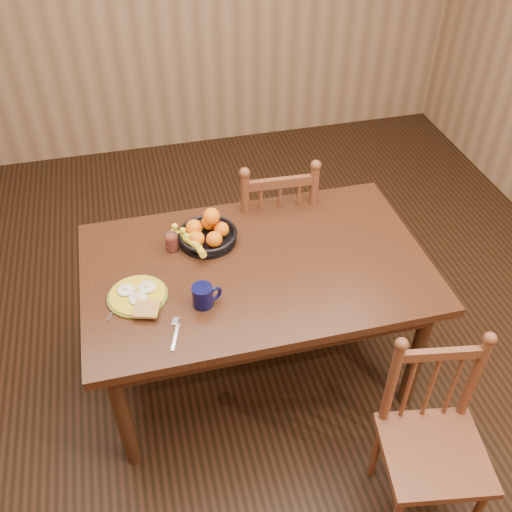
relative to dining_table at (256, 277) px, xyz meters
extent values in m
cube|color=black|center=(0.00, 0.00, -0.67)|extent=(4.50, 5.00, 0.01)
cube|color=black|center=(0.00, 0.00, 0.06)|extent=(1.60, 1.00, 0.04)
cube|color=black|center=(0.00, 0.42, -0.01)|extent=(1.40, 0.04, 0.10)
cube|color=black|center=(0.00, -0.42, -0.01)|extent=(1.40, 0.04, 0.10)
cube|color=black|center=(0.72, 0.00, -0.01)|extent=(0.04, 0.84, 0.10)
cube|color=black|center=(-0.72, 0.00, -0.01)|extent=(0.04, 0.84, 0.10)
cylinder|color=black|center=(-0.70, -0.40, -0.31)|extent=(0.07, 0.07, 0.70)
cylinder|color=black|center=(0.70, -0.40, -0.31)|extent=(0.07, 0.07, 0.70)
cylinder|color=black|center=(-0.70, 0.40, -0.31)|extent=(0.07, 0.07, 0.70)
cylinder|color=black|center=(0.70, 0.40, -0.31)|extent=(0.07, 0.07, 0.70)
cube|color=#502A18|center=(0.24, 0.60, -0.21)|extent=(0.47, 0.45, 0.04)
cylinder|color=#502A18|center=(0.43, 0.76, -0.45)|extent=(0.04, 0.04, 0.44)
cylinder|color=#502A18|center=(0.06, 0.78, -0.45)|extent=(0.04, 0.04, 0.44)
cylinder|color=#502A18|center=(0.41, 0.42, -0.45)|extent=(0.04, 0.04, 0.44)
cylinder|color=#502A18|center=(0.05, 0.44, -0.45)|extent=(0.04, 0.04, 0.44)
cylinder|color=#502A18|center=(0.41, 0.40, 0.05)|extent=(0.04, 0.04, 0.53)
cylinder|color=#502A18|center=(0.05, 0.42, 0.05)|extent=(0.04, 0.04, 0.53)
cylinder|color=#502A18|center=(0.23, 0.41, 0.00)|extent=(0.02, 0.02, 0.40)
cube|color=#502A18|center=(0.23, 0.41, 0.24)|extent=(0.37, 0.05, 0.05)
cube|color=#502A18|center=(0.51, -0.92, -0.25)|extent=(0.47, 0.45, 0.04)
cylinder|color=#502A18|center=(0.37, -0.74, -0.47)|extent=(0.03, 0.03, 0.40)
cylinder|color=#502A18|center=(0.70, -0.80, -0.47)|extent=(0.03, 0.03, 0.40)
cylinder|color=#502A18|center=(0.37, -0.72, 0.00)|extent=(0.04, 0.04, 0.48)
cylinder|color=#502A18|center=(0.70, -0.78, 0.00)|extent=(0.04, 0.04, 0.48)
cylinder|color=#502A18|center=(0.54, -0.75, -0.05)|extent=(0.02, 0.02, 0.37)
cube|color=#502A18|center=(0.54, -0.75, 0.16)|extent=(0.33, 0.08, 0.05)
cylinder|color=#59601E|center=(-0.55, -0.09, 0.09)|extent=(0.26, 0.26, 0.01)
cylinder|color=gold|center=(-0.55, -0.09, 0.10)|extent=(0.24, 0.24, 0.01)
ellipsoid|color=silver|center=(-0.60, -0.05, 0.11)|extent=(0.08, 0.08, 0.01)
cube|color=#F2E08C|center=(-0.60, -0.05, 0.12)|extent=(0.02, 0.02, 0.01)
ellipsoid|color=silver|center=(-0.51, -0.06, 0.11)|extent=(0.08, 0.08, 0.01)
cube|color=#F2E08C|center=(-0.51, -0.06, 0.12)|extent=(0.02, 0.02, 0.01)
ellipsoid|color=silver|center=(-0.55, -0.12, 0.11)|extent=(0.08, 0.08, 0.01)
cube|color=#F2E08C|center=(-0.55, -0.12, 0.12)|extent=(0.02, 0.02, 0.01)
cube|color=brown|center=(-0.52, -0.19, 0.11)|extent=(0.13, 0.13, 0.01)
cube|color=silver|center=(-0.43, -0.35, 0.09)|extent=(0.06, 0.14, 0.00)
cube|color=silver|center=(-0.41, -0.27, 0.09)|extent=(0.04, 0.05, 0.00)
cube|color=silver|center=(-0.66, -0.14, 0.09)|extent=(0.07, 0.11, 0.00)
ellipsoid|color=silver|center=(-0.68, -0.07, 0.09)|extent=(0.03, 0.04, 0.01)
cylinder|color=black|center=(-0.28, -0.20, 0.13)|extent=(0.09, 0.09, 0.10)
torus|color=black|center=(-0.23, -0.20, 0.13)|extent=(0.07, 0.04, 0.07)
cylinder|color=black|center=(-0.28, -0.20, 0.18)|extent=(0.08, 0.08, 0.00)
cylinder|color=silver|center=(-0.36, 0.20, 0.13)|extent=(0.06, 0.06, 0.09)
cylinder|color=maroon|center=(-0.36, 0.20, 0.12)|extent=(0.05, 0.05, 0.07)
cylinder|color=black|center=(-0.19, 0.22, 0.09)|extent=(0.28, 0.28, 0.02)
torus|color=black|center=(-0.19, 0.22, 0.13)|extent=(0.29, 0.29, 0.02)
cylinder|color=black|center=(-0.19, 0.22, 0.09)|extent=(0.10, 0.10, 0.01)
sphere|color=orange|center=(-0.12, 0.22, 0.14)|extent=(0.07, 0.07, 0.07)
sphere|color=orange|center=(-0.17, 0.29, 0.14)|extent=(0.08, 0.08, 0.08)
sphere|color=orange|center=(-0.24, 0.26, 0.15)|extent=(0.08, 0.08, 0.08)
sphere|color=orange|center=(-0.24, 0.18, 0.14)|extent=(0.07, 0.07, 0.07)
sphere|color=orange|center=(-0.17, 0.15, 0.14)|extent=(0.08, 0.08, 0.08)
sphere|color=orange|center=(-0.16, 0.25, 0.21)|extent=(0.08, 0.08, 0.08)
cylinder|color=yellow|center=(-0.28, 0.18, 0.13)|extent=(0.10, 0.17, 0.07)
cylinder|color=yellow|center=(-0.30, 0.23, 0.13)|extent=(0.14, 0.15, 0.07)
cylinder|color=yellow|center=(-0.25, 0.13, 0.13)|extent=(0.06, 0.18, 0.07)
camera|label=1|loc=(-0.48, -1.91, 1.86)|focal=40.00mm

